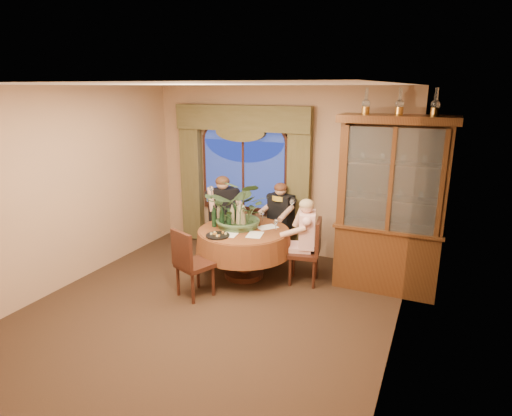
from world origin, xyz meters
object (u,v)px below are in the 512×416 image
at_px(wine_bottle_4, 222,217).
at_px(chair_right, 304,252).
at_px(china_cabinet, 391,206).
at_px(stoneware_vase, 241,216).
at_px(person_pink, 307,240).
at_px(oil_lamp_right, 436,102).
at_px(wine_bottle_0, 229,219).
at_px(wine_bottle_5, 235,213).
at_px(chair_front_left, 195,263).
at_px(dining_table, 244,253).
at_px(wine_bottle_3, 214,216).
at_px(chair_back_right, 283,229).
at_px(wine_bottle_1, 232,215).
at_px(olive_bowl, 246,229).
at_px(wine_bottle_2, 219,214).
at_px(person_back, 223,216).
at_px(person_scarf, 281,220).
at_px(oil_lamp_center, 400,101).
at_px(oil_lamp_left, 366,101).
at_px(chair_back, 230,228).
at_px(centerpiece_plant, 241,185).

bearing_deg(wine_bottle_4, chair_right, 10.20).
xyz_separation_m(china_cabinet, chair_right, (-1.12, -0.30, -0.73)).
relative_size(stoneware_vase, wine_bottle_4, 0.92).
relative_size(china_cabinet, chair_right, 2.53).
bearing_deg(wine_bottle_4, person_pink, 13.82).
relative_size(oil_lamp_right, wine_bottle_0, 1.03).
distance_m(china_cabinet, wine_bottle_5, 2.29).
relative_size(chair_right, chair_front_left, 1.00).
bearing_deg(dining_table, wine_bottle_3, -171.99).
xyz_separation_m(chair_back_right, wine_bottle_1, (-0.49, -0.90, 0.44)).
height_order(chair_right, wine_bottle_0, wine_bottle_0).
xyz_separation_m(olive_bowl, wine_bottle_0, (-0.25, -0.06, 0.14)).
height_order(dining_table, olive_bowl, olive_bowl).
relative_size(wine_bottle_0, wine_bottle_2, 1.00).
relative_size(china_cabinet, chair_front_left, 2.53).
distance_m(chair_back_right, person_back, 1.04).
height_order(chair_front_left, person_back, person_back).
distance_m(person_back, wine_bottle_2, 0.70).
distance_m(chair_back_right, wine_bottle_0, 1.25).
xyz_separation_m(wine_bottle_1, wine_bottle_4, (-0.10, -0.14, 0.00)).
xyz_separation_m(chair_back_right, person_scarf, (-0.04, -0.01, 0.16)).
bearing_deg(dining_table, wine_bottle_1, 160.52).
relative_size(oil_lamp_right, wine_bottle_4, 1.03).
relative_size(wine_bottle_2, wine_bottle_4, 1.00).
height_order(china_cabinet, chair_front_left, china_cabinet).
bearing_deg(chair_right, wine_bottle_3, 89.15).
bearing_deg(wine_bottle_5, wine_bottle_3, -126.20).
bearing_deg(wine_bottle_0, dining_table, 28.18).
bearing_deg(olive_bowl, chair_right, 14.08).
xyz_separation_m(oil_lamp_center, wine_bottle_0, (-2.19, -0.56, -1.68)).
relative_size(stoneware_vase, wine_bottle_2, 0.92).
bearing_deg(oil_lamp_center, wine_bottle_0, -165.59).
height_order(dining_table, china_cabinet, china_cabinet).
bearing_deg(oil_lamp_center, wine_bottle_4, -167.51).
distance_m(person_pink, olive_bowl, 0.90).
height_order(oil_lamp_left, wine_bottle_5, oil_lamp_left).
relative_size(chair_back_right, person_pink, 0.77).
height_order(chair_back, chair_front_left, same).
height_order(chair_right, olive_bowl, chair_right).
relative_size(oil_lamp_center, chair_back, 0.35).
bearing_deg(wine_bottle_1, china_cabinet, 9.68).
bearing_deg(wine_bottle_1, wine_bottle_0, -77.29).
distance_m(oil_lamp_left, oil_lamp_right, 0.85).
xyz_separation_m(oil_lamp_center, person_back, (-2.71, 0.21, -1.91)).
height_order(centerpiece_plant, wine_bottle_0, centerpiece_plant).
xyz_separation_m(dining_table, stoneware_vase, (-0.12, 0.14, 0.53)).
xyz_separation_m(person_back, wine_bottle_1, (0.48, -0.59, 0.23)).
distance_m(chair_back_right, person_pink, 0.99).
height_order(person_back, wine_bottle_4, person_back).
bearing_deg(wine_bottle_2, oil_lamp_center, 9.14).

